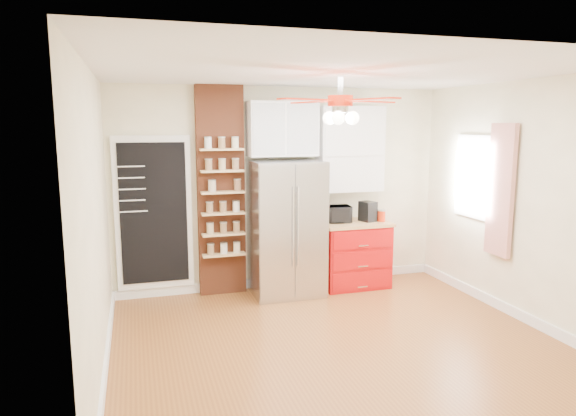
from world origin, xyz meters
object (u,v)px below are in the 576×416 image
object	(u,v)px
pantry_jar_oats	(212,186)
toaster_oven	(335,214)
ceiling_fan	(340,101)
coffee_maker	(368,211)
fridge	(287,228)
canister_left	(382,216)
red_cabinet	(353,254)

from	to	relation	value
pantry_jar_oats	toaster_oven	bearing A→B (deg)	-1.62
toaster_oven	pantry_jar_oats	xyz separation A→B (m)	(-1.65, 0.05, 0.43)
ceiling_fan	coffee_maker	world-z (taller)	ceiling_fan
toaster_oven	coffee_maker	bearing A→B (deg)	0.02
fridge	pantry_jar_oats	size ratio (longest dim) A/B	12.70
toaster_oven	canister_left	distance (m)	0.64
canister_left	ceiling_fan	bearing A→B (deg)	-129.01
ceiling_fan	canister_left	size ratio (longest dim) A/B	9.61
fridge	red_cabinet	xyz separation A→B (m)	(0.97, 0.05, -0.42)
coffee_maker	canister_left	xyz separation A→B (m)	(0.17, -0.07, -0.06)
fridge	coffee_maker	xyz separation A→B (m)	(1.17, 0.03, 0.16)
ceiling_fan	canister_left	xyz separation A→B (m)	(1.29, 1.59, -1.45)
coffee_maker	canister_left	distance (m)	0.20
coffee_maker	canister_left	bearing A→B (deg)	-39.02
fridge	toaster_oven	size ratio (longest dim) A/B	4.34
ceiling_fan	pantry_jar_oats	distance (m)	2.25
ceiling_fan	pantry_jar_oats	bearing A→B (deg)	119.10
canister_left	fridge	bearing A→B (deg)	178.39
toaster_oven	red_cabinet	bearing A→B (deg)	-1.93
toaster_oven	ceiling_fan	bearing A→B (deg)	-103.73
red_cabinet	ceiling_fan	world-z (taller)	ceiling_fan
ceiling_fan	canister_left	world-z (taller)	ceiling_fan
canister_left	red_cabinet	bearing A→B (deg)	166.68
coffee_maker	pantry_jar_oats	size ratio (longest dim) A/B	1.97
red_cabinet	fridge	bearing A→B (deg)	-177.05
coffee_maker	red_cabinet	bearing A→B (deg)	158.57
red_cabinet	pantry_jar_oats	size ratio (longest dim) A/B	6.82
canister_left	pantry_jar_oats	xyz separation A→B (m)	(-2.27, 0.18, 0.47)
toaster_oven	canister_left	world-z (taller)	toaster_oven
red_cabinet	canister_left	xyz separation A→B (m)	(0.37, -0.09, 0.52)
ceiling_fan	canister_left	distance (m)	2.51
fridge	red_cabinet	bearing A→B (deg)	2.95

